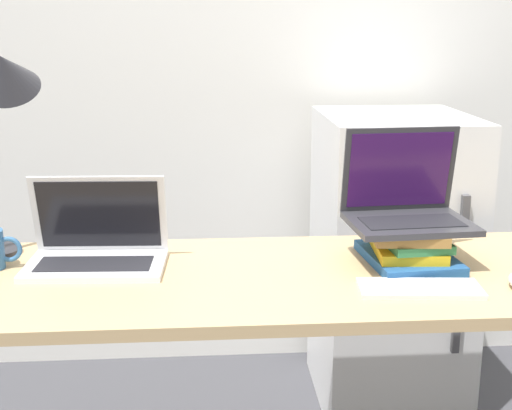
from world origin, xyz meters
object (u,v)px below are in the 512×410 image
(wireless_keyboard, at_px, (420,288))
(desk_lamp, at_px, (3,97))
(laptop_left, at_px, (97,248))
(mini_fridge, at_px, (390,262))
(book_stack, at_px, (408,245))
(laptop_on_books, at_px, (406,205))

(wireless_keyboard, distance_m, desk_lamp, 1.14)
(laptop_left, xyz_separation_m, mini_fridge, (0.95, 0.63, -0.28))
(book_stack, distance_m, laptop_on_books, 0.11)
(mini_fridge, bearing_deg, book_stack, -101.70)
(laptop_on_books, xyz_separation_m, wireless_keyboard, (-0.03, -0.23, -0.14))
(laptop_left, relative_size, book_stack, 1.22)
(desk_lamp, height_order, mini_fridge, desk_lamp)
(wireless_keyboard, relative_size, desk_lamp, 0.51)
(wireless_keyboard, relative_size, mini_fridge, 0.28)
(laptop_left, bearing_deg, desk_lamp, 160.65)
(book_stack, bearing_deg, wireless_keyboard, -97.56)
(laptop_left, xyz_separation_m, wireless_keyboard, (0.78, -0.24, -0.04))
(wireless_keyboard, bearing_deg, mini_fridge, 79.27)
(laptop_on_books, height_order, mini_fridge, laptop_on_books)
(book_stack, height_order, mini_fridge, mini_fridge)
(laptop_left, relative_size, wireless_keyboard, 1.22)
(wireless_keyboard, bearing_deg, laptop_on_books, 83.79)
(laptop_on_books, relative_size, desk_lamp, 0.56)
(book_stack, relative_size, laptop_on_books, 0.91)
(wireless_keyboard, xyz_separation_m, desk_lamp, (-1.01, 0.32, 0.42))
(laptop_left, height_order, laptop_on_books, laptop_on_books)
(laptop_left, bearing_deg, wireless_keyboard, -17.18)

